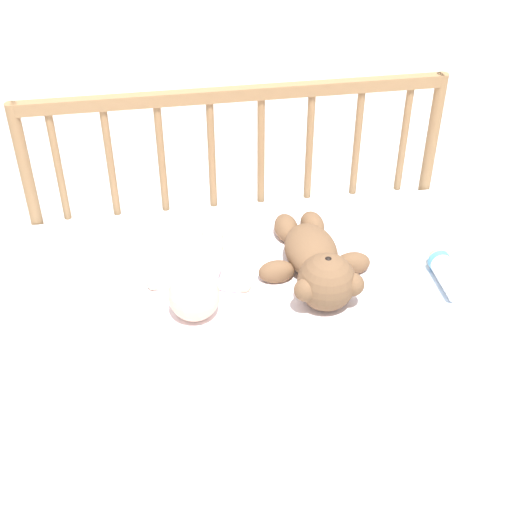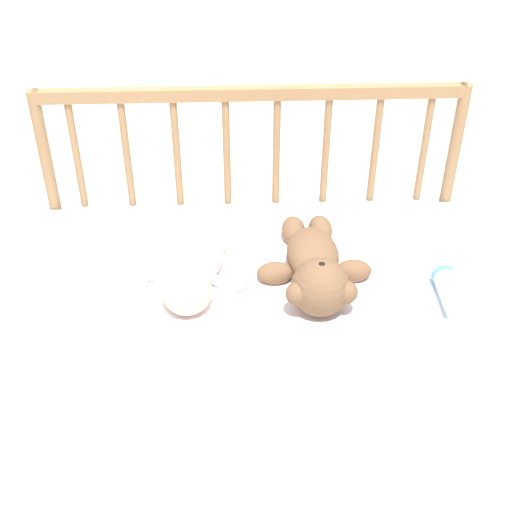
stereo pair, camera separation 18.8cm
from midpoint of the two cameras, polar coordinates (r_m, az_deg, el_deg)
ground_plane at (r=2.22m, az=2.47°, el=-10.52°), size 12.00×12.00×0.00m
crib_mattress at (r=2.06m, az=2.63°, el=-6.40°), size 1.24×0.68×0.44m
crib_rail at (r=2.13m, az=2.19°, el=7.34°), size 1.24×0.04×0.82m
blanket at (r=1.93m, az=3.28°, el=-1.24°), size 0.81×0.54×0.01m
teddy_bear at (r=1.86m, az=7.67°, el=-1.00°), size 0.30×0.43×0.15m
baby at (r=1.85m, az=-1.90°, el=-1.24°), size 0.28×0.40×0.13m
baby_bottle at (r=1.92m, az=17.90°, el=-2.57°), size 0.06×0.18×0.06m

